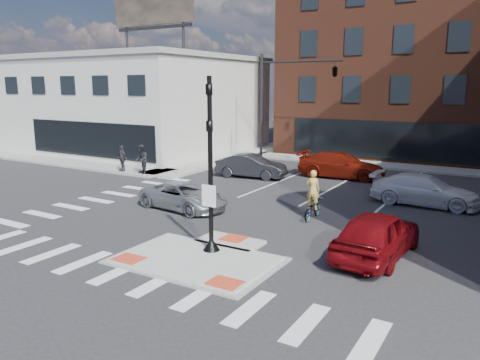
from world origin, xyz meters
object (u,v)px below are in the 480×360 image
Objects in this scene: bg_car_dark at (251,166)px; pedestrian_b at (122,158)px; red_sedan at (377,234)px; white_pickup at (425,190)px; bg_car_red at (341,165)px; cyclist at (313,203)px; pedestrian_a at (142,159)px; silver_suv at (184,196)px; bg_car_silver at (426,186)px.

pedestrian_b is at bearing 103.60° from bg_car_dark.
red_sedan is 8.40m from white_pickup.
cyclist is (2.05, -9.83, -0.06)m from bg_car_red.
pedestrian_b is (-1.74, 0.00, -0.09)m from pedestrian_a.
red_sedan is 14.27m from bg_car_red.
cyclist reaches higher than bg_car_red.
silver_suv is at bearing -15.05° from pedestrian_b.
red_sedan is 0.94× the size of white_pickup.
red_sedan is (9.56, -1.70, 0.19)m from silver_suv.
bg_car_dark is 7.13m from pedestrian_a.
pedestrian_a reaches higher than bg_car_silver.
white_pickup is 1.34× the size of bg_car_silver.
white_pickup is 6.40m from cyclist.
bg_car_dark is (-10.68, 10.15, -0.08)m from red_sedan.
bg_car_dark is (-10.80, 1.76, -0.01)m from white_pickup.
bg_car_red is (4.95, 2.92, 0.06)m from bg_car_dark.
white_pickup is at bearing -48.16° from silver_suv.
white_pickup is at bearing -127.59° from cyclist.
silver_suv is 8.53m from bg_car_dark.
bg_car_silver is 2.21× the size of pedestrian_b.
pedestrian_b is (-15.13, 3.75, 0.27)m from cyclist.
pedestrian_a is (-11.33, -6.08, 0.31)m from bg_car_red.
bg_car_red is (-5.67, 3.08, 0.15)m from bg_car_silver.
pedestrian_a reaches higher than bg_car_red.
pedestrian_b is at bearing -15.14° from cyclist.
bg_car_silver is at bearing 23.85° from pedestrian_b.
bg_car_dark reaches higher than silver_suv.
bg_car_red is at bearing 63.34° from pedestrian_a.
pedestrian_a is (-17.18, -1.41, 0.36)m from white_pickup.
bg_car_dark is at bearing -10.59° from bg_car_silver.
red_sedan is at bearing 137.37° from cyclist.
cyclist is at bearing 144.57° from white_pickup.
bg_car_red is (-5.73, 13.07, -0.02)m from red_sedan.
cyclist reaches higher than bg_car_dark.
bg_car_silver is 18.98m from pedestrian_b.
pedestrian_a reaches higher than red_sedan.
red_sedan is 2.79× the size of pedestrian_b.
pedestrian_b is at bearing 95.19° from white_pickup.
bg_car_dark reaches higher than bg_car_silver.
silver_suv is at bearing -0.09° from pedestrian_a.
bg_car_silver is 17.27m from pedestrian_a.
silver_suv is at bearing 125.61° from white_pickup.
bg_car_red is at bearing 39.70° from pedestrian_b.
silver_suv is 0.88× the size of white_pickup.
white_pickup is 2.33× the size of cyclist.
cyclist reaches higher than silver_suv.
red_sedan is 14.74m from bg_car_dark.
cyclist is at bearing 52.15° from bg_car_silver.
silver_suv is 2.06× the size of cyclist.
pedestrian_a is at bearing -16.86° from cyclist.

